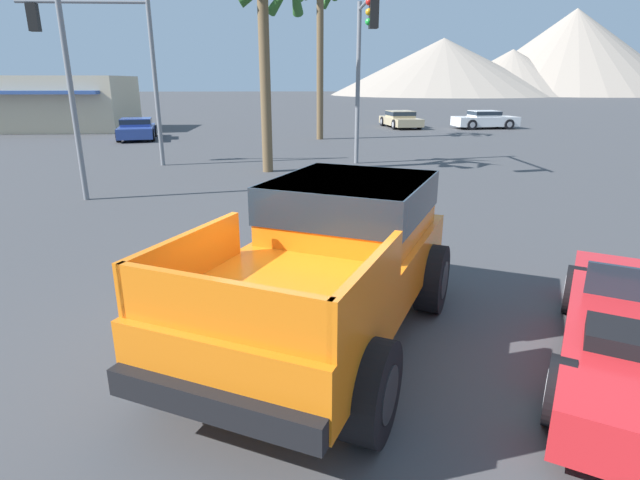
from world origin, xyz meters
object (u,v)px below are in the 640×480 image
object	(u,v)px
traffic_light_crosswalk	(364,51)
palm_tree_tall	(267,16)
orange_pickup_truck	(334,252)
parked_car_white	(485,119)
parked_car_tan	(400,119)
traffic_light_main	(103,48)
parked_car_blue	(137,128)
palm_tree_short	(321,18)
street_lamp_post	(59,8)

from	to	relation	value
traffic_light_crosswalk	palm_tree_tall	size ratio (longest dim) A/B	0.86
orange_pickup_truck	parked_car_white	size ratio (longest dim) A/B	1.20
parked_car_tan	traffic_light_main	distance (m)	21.34
orange_pickup_truck	parked_car_blue	bearing A→B (deg)	137.45
palm_tree_short	parked_car_blue	bearing A→B (deg)	176.82
palm_tree_tall	traffic_light_main	bearing A→B (deg)	164.44
parked_car_white	palm_tree_tall	bearing A→B (deg)	-45.30
orange_pickup_truck	parked_car_blue	xyz separation A→B (m)	(-9.04, 22.66, -0.48)
parked_car_blue	palm_tree_short	size ratio (longest dim) A/B	0.53
traffic_light_crosswalk	orange_pickup_truck	bearing A→B (deg)	-9.11
traffic_light_main	street_lamp_post	world-z (taller)	street_lamp_post
traffic_light_crosswalk	street_lamp_post	size ratio (longest dim) A/B	0.73
traffic_light_crosswalk	palm_tree_tall	bearing A→B (deg)	-85.48
traffic_light_crosswalk	palm_tree_short	size ratio (longest dim) A/B	0.69
orange_pickup_truck	parked_car_blue	distance (m)	24.40
traffic_light_crosswalk	palm_tree_tall	world-z (taller)	palm_tree_tall
palm_tree_tall	parked_car_white	bearing A→B (deg)	49.78
traffic_light_main	palm_tree_short	distance (m)	12.02
parked_car_tan	orange_pickup_truck	bearing A→B (deg)	70.17
parked_car_tan	palm_tree_short	size ratio (longest dim) A/B	0.55
orange_pickup_truck	traffic_light_main	size ratio (longest dim) A/B	0.88
orange_pickup_truck	parked_car_tan	bearing A→B (deg)	102.38
parked_car_white	traffic_light_crosswalk	bearing A→B (deg)	-38.40
parked_car_tan	palm_tree_tall	bearing A→B (deg)	58.22
orange_pickup_truck	palm_tree_short	xyz separation A→B (m)	(1.02, 22.10, 5.09)
traffic_light_main	traffic_light_crosswalk	size ratio (longest dim) A/B	1.03
palm_tree_tall	street_lamp_post	bearing A→B (deg)	-139.27
palm_tree_short	parked_car_white	bearing A→B (deg)	27.45
traffic_light_main	street_lamp_post	bearing A→B (deg)	100.65
traffic_light_main	traffic_light_crosswalk	world-z (taller)	traffic_light_main
parked_car_blue	traffic_light_main	distance (m)	10.01
parked_car_tan	traffic_light_crosswalk	size ratio (longest dim) A/B	0.80
street_lamp_post	palm_tree_short	world-z (taller)	palm_tree_short
street_lamp_post	traffic_light_main	bearing A→B (deg)	100.65
palm_tree_tall	palm_tree_short	distance (m)	10.54
parked_car_tan	palm_tree_short	distance (m)	10.75
parked_car_tan	palm_tree_tall	xyz separation A→B (m)	(-8.17, -17.30, 4.48)
parked_car_white	palm_tree_short	xyz separation A→B (m)	(-11.37, -5.91, 5.54)
parked_car_white	street_lamp_post	world-z (taller)	street_lamp_post
traffic_light_main	palm_tree_short	bearing A→B (deg)	-133.50
parked_car_blue	parked_car_white	bearing A→B (deg)	-178.34
parked_car_tan	palm_tree_tall	world-z (taller)	palm_tree_tall
parked_car_tan	parked_car_white	size ratio (longest dim) A/B	1.07
parked_car_blue	palm_tree_short	distance (m)	11.51
traffic_light_main	street_lamp_post	xyz separation A→B (m)	(1.08, -5.76, 0.57)
orange_pickup_truck	traffic_light_crosswalk	size ratio (longest dim) A/B	0.90
traffic_light_main	palm_tree_tall	size ratio (longest dim) A/B	0.88
parked_car_tan	parked_car_blue	bearing A→B (deg)	15.69
street_lamp_post	orange_pickup_truck	bearing A→B (deg)	-51.94
orange_pickup_truck	traffic_light_crosswalk	world-z (taller)	traffic_light_crosswalk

